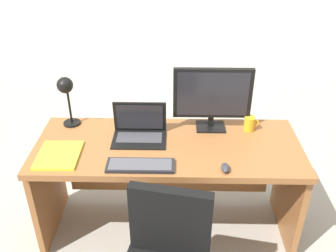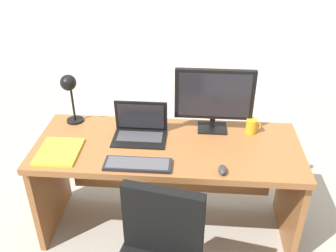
# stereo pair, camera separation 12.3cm
# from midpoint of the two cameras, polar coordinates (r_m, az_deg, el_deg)

# --- Properties ---
(ground) EXTENTS (12.00, 12.00, 0.00)m
(ground) POSITION_cam_midpoint_polar(r_m,az_deg,el_deg) (4.13, -0.46, 0.08)
(ground) COLOR gray
(desk) EXTENTS (1.75, 0.69, 0.74)m
(desk) POSITION_cam_midpoint_polar(r_m,az_deg,el_deg) (2.61, -1.35, -5.96)
(desk) COLOR brown
(desk) RESTS_ON ground
(monitor) EXTENTS (0.53, 0.16, 0.44)m
(monitor) POSITION_cam_midpoint_polar(r_m,az_deg,el_deg) (2.53, 5.41, 4.66)
(monitor) COLOR black
(monitor) RESTS_ON desk
(laptop) EXTENTS (0.36, 0.24, 0.23)m
(laptop) POSITION_cam_midpoint_polar(r_m,az_deg,el_deg) (2.53, -5.73, -0.09)
(laptop) COLOR black
(laptop) RESTS_ON desk
(keyboard) EXTENTS (0.41, 0.14, 0.02)m
(keyboard) POSITION_cam_midpoint_polar(r_m,az_deg,el_deg) (2.27, -5.78, -6.01)
(keyboard) COLOR black
(keyboard) RESTS_ON desk
(mouse) EXTENTS (0.05, 0.09, 0.04)m
(mouse) POSITION_cam_midpoint_polar(r_m,az_deg,el_deg) (2.24, 7.15, -6.35)
(mouse) COLOR #2D2D33
(mouse) RESTS_ON desk
(desk_lamp) EXTENTS (0.12, 0.14, 0.37)m
(desk_lamp) POSITION_cam_midpoint_polar(r_m,az_deg,el_deg) (2.65, -16.53, 5.05)
(desk_lamp) COLOR black
(desk_lamp) RESTS_ON desk
(book) EXTENTS (0.26, 0.31, 0.02)m
(book) POSITION_cam_midpoint_polar(r_m,az_deg,el_deg) (2.46, -17.66, -4.27)
(book) COLOR yellow
(book) RESTS_ON desk
(coffee_mug) EXTENTS (0.10, 0.08, 0.10)m
(coffee_mug) POSITION_cam_midpoint_polar(r_m,az_deg,el_deg) (2.64, 11.03, 0.33)
(coffee_mug) COLOR orange
(coffee_mug) RESTS_ON desk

